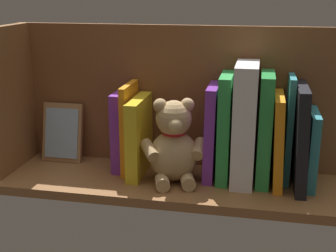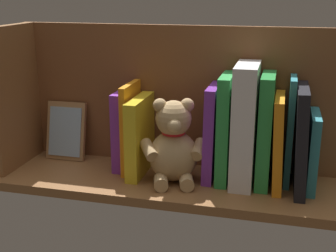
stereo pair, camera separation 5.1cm
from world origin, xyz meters
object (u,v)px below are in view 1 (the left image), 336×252
at_px(dictionary_thick_white, 245,124).
at_px(teddy_bear, 174,145).
at_px(picture_frame_leaning, 63,132).
at_px(book_0, 311,149).

height_order(dictionary_thick_white, teddy_bear, dictionary_thick_white).
bearing_deg(dictionary_thick_white, picture_frame_leaning, -5.60).
height_order(dictionary_thick_white, picture_frame_leaning, dictionary_thick_white).
distance_m(book_0, dictionary_thick_white, 0.16).
height_order(book_0, picture_frame_leaning, book_0).
relative_size(dictionary_thick_white, teddy_bear, 1.40).
relative_size(book_0, teddy_bear, 0.88).
xyz_separation_m(book_0, picture_frame_leaning, (0.64, -0.04, -0.01)).
distance_m(dictionary_thick_white, teddy_bear, 0.17).
relative_size(teddy_bear, picture_frame_leaning, 1.31).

